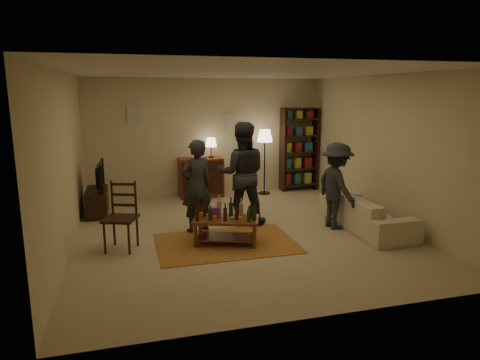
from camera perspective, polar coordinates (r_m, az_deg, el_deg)
name	(u,v)px	position (r m, az deg, el deg)	size (l,w,h in m)	color
floor	(240,232)	(7.50, 0.03, -6.91)	(6.00, 6.00, 0.00)	#C6B793
room_shell	(178,118)	(9.93, -8.22, 8.23)	(6.00, 6.00, 6.00)	beige
rug	(226,243)	(6.94, -1.85, -8.41)	(2.20, 1.50, 0.01)	#964120
coffee_table	(226,220)	(6.83, -1.91, -5.39)	(1.16, 0.86, 0.76)	brown
dining_chair	(122,213)	(6.82, -15.50, -4.27)	(0.60, 0.60, 1.07)	black
tv_stand	(97,195)	(8.90, -18.54, -1.96)	(0.40, 1.00, 1.06)	black
dresser	(201,176)	(9.90, -5.19, 0.48)	(1.00, 0.50, 1.36)	maroon
bookshelf	(299,148)	(10.56, 7.85, 4.19)	(0.90, 0.34, 2.02)	black
floor_lamp	(265,140)	(10.03, 3.32, 5.34)	(0.36, 0.36, 1.53)	black
sofa	(366,212)	(7.91, 16.43, -4.10)	(2.08, 0.81, 0.61)	beige
person_left	(196,186)	(7.36, -5.84, -0.82)	(0.59, 0.39, 1.61)	#282930
person_right	(242,174)	(7.75, 0.24, 0.86)	(0.91, 0.71, 1.87)	#282930
person_by_sofa	(336,186)	(7.71, 12.74, -0.77)	(0.99, 0.57, 1.53)	#27282F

